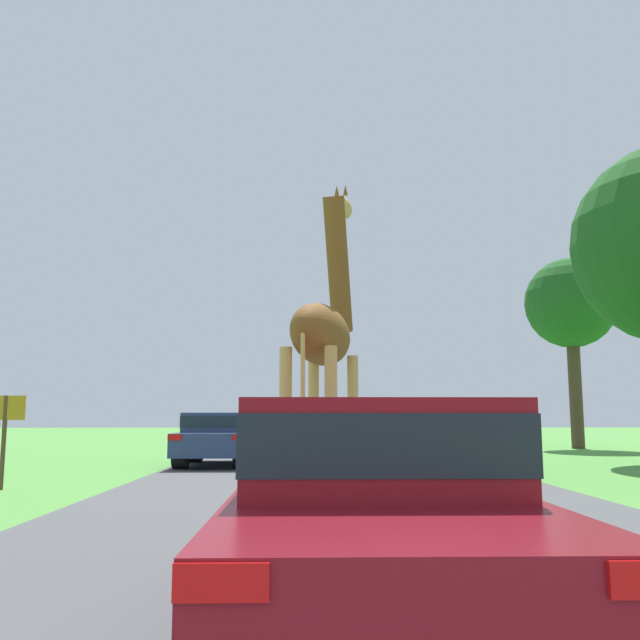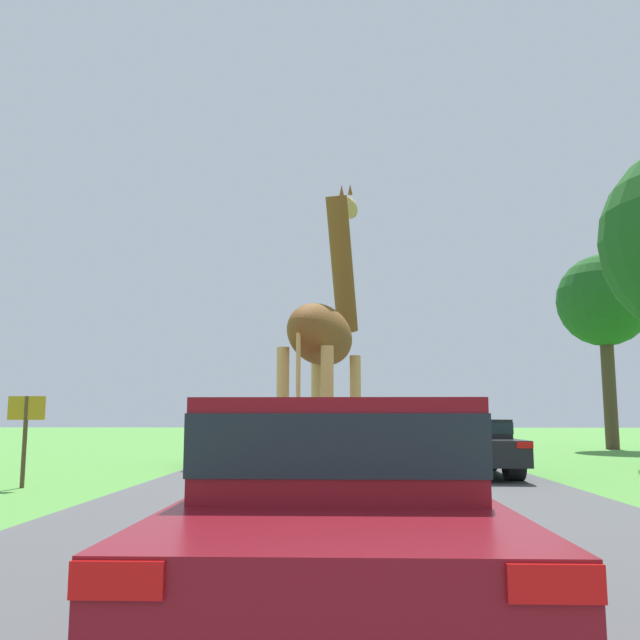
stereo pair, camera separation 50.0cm
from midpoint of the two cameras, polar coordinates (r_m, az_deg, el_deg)
The scene contains 8 objects.
road at distance 29.39m, azimuth -0.68°, elevation -10.65°, with size 8.22×120.00×0.00m.
giraffe_near_road at distance 8.76m, azimuth -1.24°, elevation -1.29°, with size 1.12×2.69×4.74m.
car_lead_maroon at distance 4.75m, azimuth 1.22°, elevation -14.69°, with size 1.81×4.68×1.41m.
car_queue_right at distance 18.83m, azimuth -9.41°, elevation -9.69°, with size 1.90×4.00×1.40m.
car_queue_left at distance 15.92m, azimuth 9.74°, elevation -10.24°, with size 1.82×4.24×1.24m.
car_far_ahead at distance 25.12m, azimuth 3.02°, elevation -9.28°, with size 1.91×4.74×1.47m.
tree_right_cluster at distance 30.22m, azimuth 19.94°, elevation 1.21°, with size 3.78×3.78×7.92m.
sign_post at distance 13.77m, azimuth -25.98°, elevation -7.86°, with size 0.70×0.08×1.68m.
Camera 1 is at (-0.66, 0.64, 1.31)m, focal length 38.00 mm.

